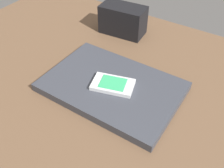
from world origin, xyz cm
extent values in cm
cube|color=brown|center=(0.00, 0.00, 1.50)|extent=(120.00, 80.00, 3.00)
cube|color=#33353D|center=(2.67, -2.17, 4.09)|extent=(34.57, 23.37, 2.19)
cube|color=silver|center=(3.43, -2.91, 5.72)|extent=(11.82, 9.01, 1.05)
cube|color=#33A566|center=(3.43, -2.91, 6.31)|extent=(7.62, 6.55, 0.14)
cube|color=black|center=(-10.00, 23.95, 7.78)|extent=(15.45, 9.27, 9.57)
camera|label=1|loc=(29.25, -43.06, 49.40)|focal=41.04mm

